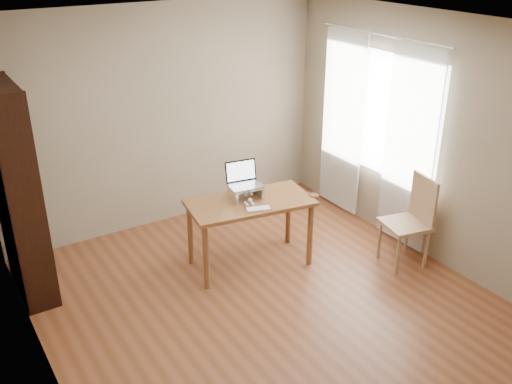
# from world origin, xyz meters

# --- Properties ---
(room) EXTENTS (4.04, 4.54, 2.64)m
(room) POSITION_xyz_m (0.03, 0.01, 1.30)
(room) COLOR brown
(room) RESTS_ON ground
(bookshelf) EXTENTS (0.30, 0.90, 2.10)m
(bookshelf) POSITION_xyz_m (-1.83, 1.55, 1.05)
(bookshelf) COLOR black
(bookshelf) RESTS_ON ground
(curtains) EXTENTS (0.03, 1.90, 2.25)m
(curtains) POSITION_xyz_m (1.92, 0.80, 1.17)
(curtains) COLOR white
(curtains) RESTS_ON ground
(desk) EXTENTS (1.37, 0.84, 0.75)m
(desk) POSITION_xyz_m (0.24, 0.79, 0.64)
(desk) COLOR brown
(desk) RESTS_ON ground
(laptop_stand) EXTENTS (0.32, 0.25, 0.13)m
(laptop_stand) POSITION_xyz_m (0.24, 0.87, 0.83)
(laptop_stand) COLOR silver
(laptop_stand) RESTS_ON desk
(laptop) EXTENTS (0.37, 0.33, 0.24)m
(laptop) POSITION_xyz_m (0.24, 0.93, 0.94)
(laptop) COLOR silver
(laptop) RESTS_ON laptop_stand
(keyboard) EXTENTS (0.28, 0.19, 0.02)m
(keyboard) POSITION_xyz_m (0.21, 0.57, 0.76)
(keyboard) COLOR silver
(keyboard) RESTS_ON desk
(coaster) EXTENTS (0.11, 0.11, 0.01)m
(coaster) POSITION_xyz_m (0.88, 0.55, 0.75)
(coaster) COLOR brown
(coaster) RESTS_ON desk
(cat) EXTENTS (0.24, 0.48, 0.15)m
(cat) POSITION_xyz_m (0.23, 0.90, 0.81)
(cat) COLOR #413A33
(cat) RESTS_ON desk
(chair) EXTENTS (0.52, 0.52, 0.98)m
(chair) POSITION_xyz_m (1.71, -0.07, 0.53)
(chair) COLOR tan
(chair) RESTS_ON ground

